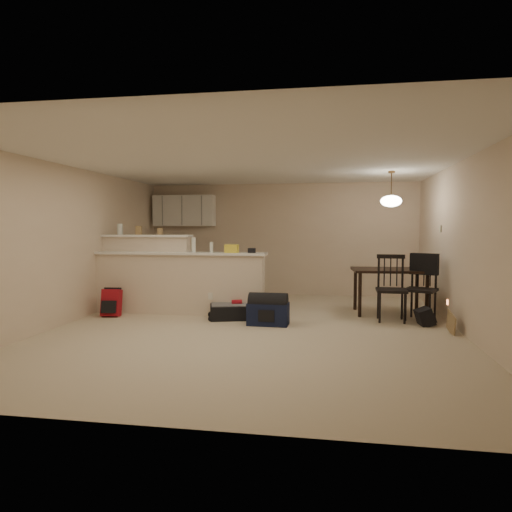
% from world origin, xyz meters
% --- Properties ---
extents(room, '(7.00, 7.02, 2.50)m').
position_xyz_m(room, '(0.00, 0.00, 1.25)').
color(room, beige).
rests_on(room, ground).
extents(breakfast_bar, '(3.08, 0.58, 1.39)m').
position_xyz_m(breakfast_bar, '(-1.76, 0.98, 0.61)').
color(breakfast_bar, beige).
rests_on(breakfast_bar, ground).
extents(upper_cabinets, '(1.40, 0.34, 0.70)m').
position_xyz_m(upper_cabinets, '(-2.20, 3.32, 1.90)').
color(upper_cabinets, white).
rests_on(upper_cabinets, room).
extents(kitchen_counter, '(1.80, 0.60, 0.90)m').
position_xyz_m(kitchen_counter, '(-2.00, 3.19, 0.45)').
color(kitchen_counter, white).
rests_on(kitchen_counter, ground).
extents(thermostat, '(0.02, 0.12, 0.12)m').
position_xyz_m(thermostat, '(2.98, 1.55, 1.50)').
color(thermostat, beige).
rests_on(thermostat, room).
extents(jar, '(0.10, 0.10, 0.20)m').
position_xyz_m(jar, '(-2.71, 1.12, 1.49)').
color(jar, silver).
rests_on(jar, breakfast_bar).
extents(cereal_box, '(0.10, 0.07, 0.16)m').
position_xyz_m(cereal_box, '(-2.34, 1.12, 1.47)').
color(cereal_box, '#9D7D51').
rests_on(cereal_box, breakfast_bar).
extents(small_box, '(0.08, 0.06, 0.12)m').
position_xyz_m(small_box, '(-1.93, 1.12, 1.45)').
color(small_box, '#9D7D51').
rests_on(small_box, breakfast_bar).
extents(bottle_a, '(0.07, 0.07, 0.26)m').
position_xyz_m(bottle_a, '(-1.24, 0.90, 1.22)').
color(bottle_a, silver).
rests_on(bottle_a, breakfast_bar).
extents(bottle_b, '(0.06, 0.06, 0.18)m').
position_xyz_m(bottle_b, '(-0.92, 0.90, 1.18)').
color(bottle_b, silver).
rests_on(bottle_b, breakfast_bar).
extents(bag_lump, '(0.22, 0.18, 0.14)m').
position_xyz_m(bag_lump, '(-0.56, 0.90, 1.16)').
color(bag_lump, '#9D7D51').
rests_on(bag_lump, breakfast_bar).
extents(pouch, '(0.12, 0.10, 0.08)m').
position_xyz_m(pouch, '(-0.21, 0.90, 1.13)').
color(pouch, '#9D7D51').
rests_on(pouch, breakfast_bar).
extents(dining_table, '(1.33, 0.93, 0.80)m').
position_xyz_m(dining_table, '(2.15, 1.50, 0.70)').
color(dining_table, black).
rests_on(dining_table, ground).
extents(pendant_lamp, '(0.36, 0.36, 0.62)m').
position_xyz_m(pendant_lamp, '(2.15, 1.50, 1.99)').
color(pendant_lamp, brown).
rests_on(pendant_lamp, room).
extents(dining_chair_near, '(0.48, 0.46, 1.08)m').
position_xyz_m(dining_chair_near, '(2.10, 0.85, 0.54)').
color(dining_chair_near, black).
rests_on(dining_chair_near, ground).
extents(dining_chair_far, '(0.61, 0.60, 1.07)m').
position_xyz_m(dining_chair_far, '(2.58, 1.01, 0.54)').
color(dining_chair_far, black).
rests_on(dining_chair_far, ground).
extents(suitcase, '(0.79, 0.63, 0.24)m').
position_xyz_m(suitcase, '(-0.50, 0.61, 0.12)').
color(suitcase, black).
rests_on(suitcase, ground).
extents(red_backpack, '(0.32, 0.22, 0.46)m').
position_xyz_m(red_backpack, '(-2.58, 0.50, 0.23)').
color(red_backpack, '#A2121D').
rests_on(red_backpack, ground).
extents(navy_duffel, '(0.64, 0.37, 0.34)m').
position_xyz_m(navy_duffel, '(0.17, 0.26, 0.17)').
color(navy_duffel, '#101733').
rests_on(navy_duffel, ground).
extents(black_daypack, '(0.24, 0.32, 0.26)m').
position_xyz_m(black_daypack, '(2.58, 0.61, 0.13)').
color(black_daypack, black).
rests_on(black_daypack, ground).
extents(cardboard_sheet, '(0.03, 0.39, 0.29)m').
position_xyz_m(cardboard_sheet, '(2.85, 0.12, 0.15)').
color(cardboard_sheet, '#9D7D51').
rests_on(cardboard_sheet, ground).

